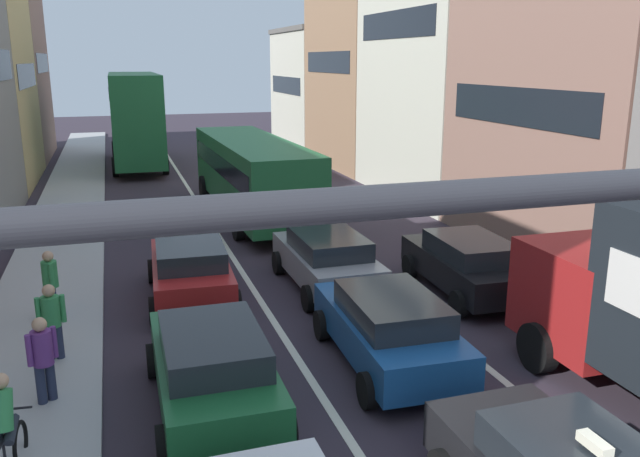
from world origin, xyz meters
TOP-DOWN VIEW (x-y plane):
  - sidewalk_left at (-6.70, 20.00)m, footprint 2.60×64.00m
  - lane_stripe_left at (-1.70, 20.00)m, footprint 0.16×60.00m
  - lane_stripe_right at (1.70, 20.00)m, footprint 0.16×60.00m
  - building_row_right at (9.90, 22.37)m, footprint 7.20×43.90m
  - sedan_centre_lane_second at (-0.09, 7.35)m, footprint 2.20×4.37m
  - wagon_left_lane_second at (-3.58, 6.73)m, footprint 2.10×4.32m
  - hatchback_centre_lane_third at (0.16, 11.93)m, footprint 2.07×4.30m
  - sedan_left_lane_third at (-3.30, 12.18)m, footprint 2.24×4.39m
  - sedan_right_lane_behind_truck at (3.43, 10.48)m, footprint 2.23×4.38m
  - bus_mid_queue_primary at (0.02, 20.44)m, footprint 2.99×10.56m
  - bus_far_queue_secondary at (-3.59, 34.16)m, footprint 2.87×10.52m
  - cyclist_on_sidewalk at (-6.58, 5.45)m, footprint 0.50×1.72m
  - pedestrian_near_kerb at (-6.26, 9.31)m, footprint 0.54×0.34m
  - pedestrian_mid_sidewalk at (-6.46, 11.72)m, footprint 0.34×0.53m
  - pedestrian_far_sidewalk at (-6.28, 7.61)m, footprint 0.47×0.34m

SIDE VIEW (x-z plane):
  - lane_stripe_left at x=-1.70m, z-range 0.00..0.01m
  - lane_stripe_right at x=1.70m, z-range 0.00..0.01m
  - sidewalk_left at x=-6.70m, z-range 0.00..0.14m
  - sedan_centre_lane_second at x=-0.09m, z-range 0.05..1.54m
  - wagon_left_lane_second at x=-3.58m, z-range 0.05..1.54m
  - hatchback_centre_lane_third at x=0.16m, z-range 0.05..1.54m
  - sedan_left_lane_third at x=-3.30m, z-range 0.05..1.54m
  - sedan_right_lane_behind_truck at x=3.43m, z-range 0.05..1.54m
  - cyclist_on_sidewalk at x=-6.58m, z-range -0.01..1.71m
  - pedestrian_near_kerb at x=-6.26m, z-range 0.12..1.78m
  - pedestrian_mid_sidewalk at x=-6.46m, z-range 0.12..1.78m
  - pedestrian_far_sidewalk at x=-6.28m, z-range 0.12..1.78m
  - bus_mid_queue_primary at x=0.02m, z-range 0.31..3.21m
  - bus_far_queue_secondary at x=-3.59m, z-range 0.30..5.36m
  - building_row_right at x=9.90m, z-range -1.62..11.71m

